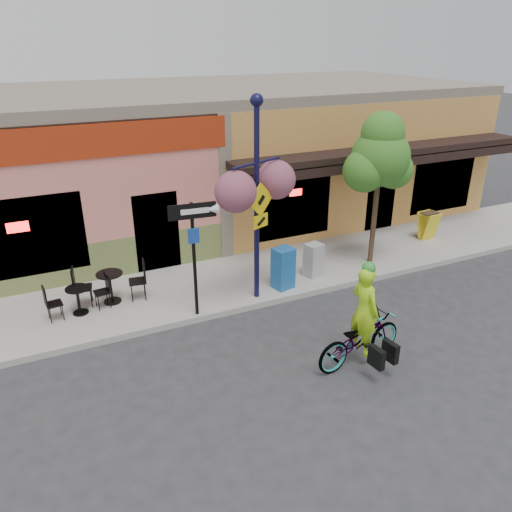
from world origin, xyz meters
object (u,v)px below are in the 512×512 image
at_px(cyclist_rider, 363,321).
at_px(lamp_post, 257,203).
at_px(building, 209,153).
at_px(bicycle, 360,339).
at_px(one_way_sign, 194,261).
at_px(newspaper_box_grey, 313,260).
at_px(street_tree, 377,190).
at_px(newspaper_box_blue, 283,268).

height_order(cyclist_rider, lamp_post, lamp_post).
distance_m(building, bicycle, 9.93).
xyz_separation_m(one_way_sign, newspaper_box_grey, (3.45, 0.59, -0.89)).
bearing_deg(one_way_sign, cyclist_rider, -44.38).
xyz_separation_m(building, street_tree, (2.55, -6.14, 0.01)).
bearing_deg(newspaper_box_grey, bicycle, -120.11).
bearing_deg(street_tree, newspaper_box_grey, -176.61).
bearing_deg(bicycle, building, -9.65).
height_order(one_way_sign, newspaper_box_grey, one_way_sign).
distance_m(cyclist_rider, one_way_sign, 3.86).
relative_size(bicycle, lamp_post, 0.43).
distance_m(bicycle, lamp_post, 3.79).
relative_size(one_way_sign, street_tree, 0.64).
bearing_deg(newspaper_box_blue, one_way_sign, 175.68).
bearing_deg(lamp_post, street_tree, -14.28).
relative_size(building, newspaper_box_blue, 17.05).
bearing_deg(one_way_sign, building, 72.85).
relative_size(lamp_post, street_tree, 1.14).
xyz_separation_m(cyclist_rider, one_way_sign, (-2.46, 2.92, 0.57)).
relative_size(one_way_sign, newspaper_box_grey, 2.96).
bearing_deg(street_tree, building, 112.55).
bearing_deg(street_tree, bicycle, -129.59).
bearing_deg(newspaper_box_blue, lamp_post, 178.21).
bearing_deg(bicycle, lamp_post, 7.50).
height_order(cyclist_rider, newspaper_box_grey, cyclist_rider).
relative_size(bicycle, cyclist_rider, 1.11).
height_order(bicycle, cyclist_rider, cyclist_rider).
bearing_deg(one_way_sign, newspaper_box_blue, 13.50).
bearing_deg(cyclist_rider, building, -9.36).
xyz_separation_m(cyclist_rider, newspaper_box_blue, (-0.05, 3.26, -0.24)).
xyz_separation_m(building, one_way_sign, (-2.86, -6.85, -0.76)).
relative_size(newspaper_box_grey, street_tree, 0.22).
distance_m(lamp_post, newspaper_box_grey, 2.72).
height_order(building, cyclist_rider, building).
relative_size(newspaper_box_blue, street_tree, 0.25).
distance_m(building, newspaper_box_blue, 6.71).
relative_size(building, newspaper_box_grey, 20.08).
height_order(building, newspaper_box_grey, building).
bearing_deg(newspaper_box_blue, street_tree, -5.28).
relative_size(building, one_way_sign, 6.78).
bearing_deg(building, newspaper_box_grey, -84.60).
height_order(bicycle, street_tree, street_tree).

